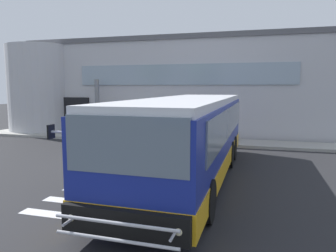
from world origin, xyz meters
name	(u,v)px	position (x,y,z in m)	size (l,w,h in m)	color
ground_plane	(126,159)	(0.00, 0.00, -0.01)	(80.00, 90.00, 0.02)	#232326
bay_paint_stripes	(133,195)	(2.00, -4.20, 0.00)	(4.40, 3.96, 0.01)	silver
terminal_building	(177,87)	(-0.67, 11.58, 3.06)	(20.79, 13.80, 6.14)	#B7B7BC
boarding_curb	(159,140)	(0.00, 4.80, 0.07)	(22.99, 2.00, 0.15)	#9E9B93
entry_support_column	(97,107)	(-4.20, 5.40, 1.84)	(0.28, 0.28, 3.39)	slate
bus_main_foreground	(188,139)	(3.17, -2.15, 1.33)	(3.17, 10.76, 2.70)	navy
passenger_near_column	(101,121)	(-3.40, 4.33, 1.08)	(0.52, 0.38, 1.68)	#2D2D33
passenger_by_doorway	(115,121)	(-2.52, 4.28, 1.11)	(0.59, 0.38, 1.68)	#1E2338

